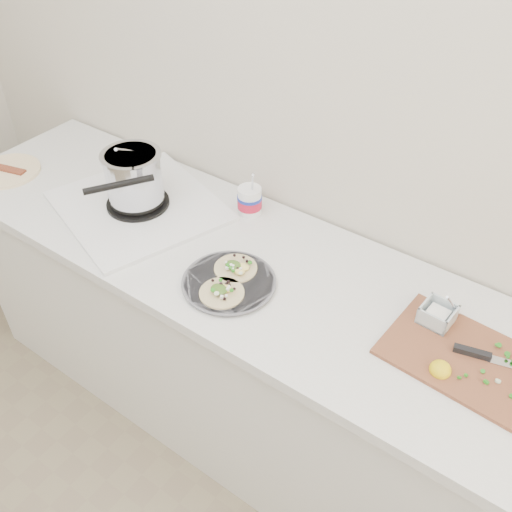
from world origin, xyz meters
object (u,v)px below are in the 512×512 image
Objects in this scene: taco_plate at (229,280)px; tub at (250,198)px; bacon_plate at (7,171)px; stove at (136,187)px; cutboard at (464,352)px.

taco_plate is 1.48× the size of tub.
tub is at bearing 19.94° from bacon_plate.
stove is at bearing -148.91° from tub.
tub reaches higher than cutboard.
stove is 3.48× the size of tub.
cutboard is (0.85, -0.19, -0.05)m from tub.
stove is 0.53m from taco_plate.
bacon_plate is at bearing -171.68° from cutboard.
taco_plate reaches higher than bacon_plate.
bacon_plate is at bearing -179.96° from taco_plate.
stove reaches higher than tub.
stove is 2.35× the size of taco_plate.
stove is at bearing 165.85° from taco_plate.
tub reaches higher than bacon_plate.
tub reaches higher than taco_plate.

